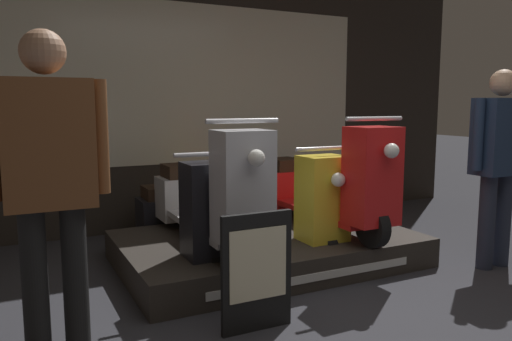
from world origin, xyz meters
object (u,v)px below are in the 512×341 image
(scooter_display_right, at_px, (327,187))
(scooter_backrow_1, at_px, (286,209))
(price_sign_board, at_px, (257,272))
(person_right_browsing, at_px, (499,153))
(scooter_backrow_0, at_px, (184,220))
(person_left_browsing, at_px, (49,170))
(scooter_display_left, at_px, (210,197))

(scooter_display_right, relative_size, scooter_backrow_1, 1.00)
(scooter_display_right, bearing_deg, price_sign_board, -139.41)
(scooter_display_right, distance_m, price_sign_board, 1.60)
(scooter_backrow_1, bearing_deg, scooter_display_right, -55.75)
(scooter_backrow_1, height_order, person_right_browsing, person_right_browsing)
(person_right_browsing, bearing_deg, scooter_backrow_0, 152.49)
(person_left_browsing, bearing_deg, scooter_display_left, 35.48)
(scooter_backrow_0, xyz_separation_m, price_sign_board, (-0.00, -1.36, -0.02))
(scooter_display_left, relative_size, person_right_browsing, 1.12)
(price_sign_board, bearing_deg, scooter_display_left, 83.77)
(person_left_browsing, height_order, price_sign_board, person_left_browsing)
(scooter_display_left, distance_m, scooter_backrow_0, 0.42)
(person_left_browsing, xyz_separation_m, person_right_browsing, (3.36, 0.00, -0.06))
(scooter_display_left, xyz_separation_m, person_right_browsing, (2.16, -0.86, 0.32))
(scooter_backrow_1, relative_size, price_sign_board, 2.52)
(scooter_display_right, distance_m, scooter_backrow_1, 0.46)
(scooter_backrow_0, height_order, person_right_browsing, person_right_browsing)
(scooter_backrow_1, xyz_separation_m, person_left_browsing, (-2.07, -1.18, 0.63))
(scooter_display_right, distance_m, person_right_browsing, 1.41)
(price_sign_board, bearing_deg, scooter_display_right, 40.59)
(scooter_display_right, height_order, scooter_backrow_0, scooter_display_right)
(scooter_display_right, bearing_deg, scooter_display_left, 180.00)
(person_right_browsing, bearing_deg, scooter_display_left, 158.42)
(scooter_backrow_1, relative_size, person_left_browsing, 1.06)
(scooter_display_left, height_order, person_left_browsing, person_left_browsing)
(person_left_browsing, distance_m, person_right_browsing, 3.36)
(scooter_display_left, xyz_separation_m, scooter_display_right, (1.09, 0.00, 0.00))
(scooter_backrow_1, distance_m, person_left_browsing, 2.46)
(scooter_backrow_1, relative_size, person_right_browsing, 1.12)
(scooter_display_left, height_order, scooter_backrow_0, scooter_display_left)
(scooter_backrow_1, distance_m, price_sign_board, 1.67)
(scooter_display_left, relative_size, scooter_backrow_1, 1.00)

